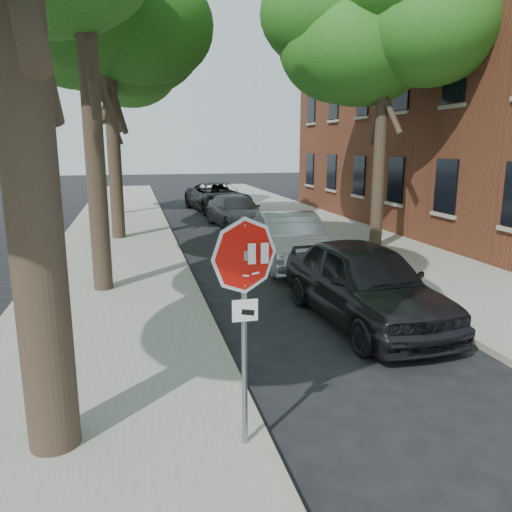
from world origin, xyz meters
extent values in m
plane|color=black|center=(0.00, 0.00, 0.00)|extent=(120.00, 120.00, 0.00)
cube|color=gray|center=(-2.50, 12.00, 0.06)|extent=(4.00, 55.00, 0.12)
cube|color=gray|center=(6.00, 12.00, 0.06)|extent=(4.00, 55.00, 0.12)
cube|color=#9E9384|center=(-0.45, 12.00, 0.07)|extent=(0.12, 55.00, 0.13)
cube|color=#9E9384|center=(3.95, 12.00, 0.07)|extent=(0.12, 55.00, 0.13)
cylinder|color=gray|center=(-0.70, 0.00, 1.42)|extent=(0.06, 0.06, 2.60)
cube|color=#99999E|center=(-0.70, -0.03, 2.32)|extent=(0.05, 0.06, 0.10)
cylinder|color=#99999E|center=(-0.70, -0.03, 2.32)|extent=(0.76, 0.32, 0.82)
cylinder|color=white|center=(-0.70, -0.05, 2.32)|extent=(0.76, 0.32, 0.82)
cylinder|color=red|center=(-0.70, -0.05, 2.32)|extent=(0.68, 0.29, 0.74)
cube|color=white|center=(-0.91, -0.06, 2.34)|extent=(0.08, 0.00, 0.22)
cube|color=white|center=(-0.77, -0.06, 2.34)|extent=(0.08, 0.00, 0.22)
cube|color=white|center=(-0.63, -0.06, 2.34)|extent=(0.08, 0.00, 0.22)
cube|color=white|center=(-0.49, -0.06, 2.34)|extent=(0.08, 0.00, 0.22)
cube|color=silver|center=(-0.81, -0.07, 2.13)|extent=(0.08, 0.00, 0.03)
cube|color=silver|center=(-0.70, -0.07, 2.11)|extent=(0.08, 0.00, 0.03)
cube|color=silver|center=(-0.59, -0.07, 2.13)|extent=(0.08, 0.00, 0.03)
cube|color=white|center=(-0.70, -0.04, 1.72)|extent=(0.28, 0.02, 0.24)
cube|color=black|center=(-0.67, -0.05, 1.70)|extent=(0.15, 0.00, 0.08)
cylinder|color=black|center=(-2.60, 7.00, 4.87)|extent=(0.44, 0.44, 9.50)
cylinder|color=black|center=(-2.40, 14.00, 5.12)|extent=(0.48, 0.48, 10.00)
ellipsoid|color=#0E450D|center=(-2.40, 14.00, 7.92)|extent=(4.62, 4.62, 3.70)
ellipsoid|color=#0E450D|center=(-3.24, 14.84, 7.50)|extent=(4.20, 4.20, 3.36)
cylinder|color=black|center=(-2.70, 21.00, 4.62)|extent=(0.40, 0.40, 9.00)
ellipsoid|color=#1C5713|center=(-2.70, 21.00, 7.14)|extent=(4.16, 4.16, 3.33)
ellipsoid|color=#1C5713|center=(-1.76, 20.43, 8.09)|extent=(3.40, 3.40, 2.72)
ellipsoid|color=#1C5713|center=(-3.46, 21.76, 6.76)|extent=(3.78, 3.78, 3.02)
cylinder|color=black|center=(6.00, 10.00, 4.62)|extent=(0.40, 0.40, 9.00)
ellipsoid|color=#1C5713|center=(6.00, 10.00, 7.14)|extent=(4.16, 4.16, 3.33)
ellipsoid|color=#1C5713|center=(5.24, 10.76, 6.76)|extent=(3.78, 3.78, 3.02)
imported|color=black|center=(2.55, 3.72, 0.81)|extent=(2.15, 4.83, 1.61)
imported|color=#A4A6AC|center=(2.60, 8.71, 0.76)|extent=(2.06, 4.77, 1.53)
imported|color=#4A494E|center=(2.51, 16.20, 0.67)|extent=(2.42, 4.83, 1.35)
imported|color=black|center=(2.60, 21.58, 0.77)|extent=(3.25, 5.81, 1.53)
camera|label=1|loc=(-1.79, -5.00, 3.43)|focal=35.00mm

